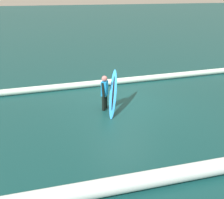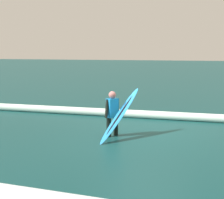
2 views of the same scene
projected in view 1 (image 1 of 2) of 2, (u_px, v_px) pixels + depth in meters
The scene contains 5 objects.
ground_plane at pixel (123, 103), 11.86m from camera, with size 162.29×162.29×0.00m, color #103F40.
surfer at pixel (105, 91), 11.03m from camera, with size 0.35×0.54×1.35m.
surfboard at pixel (113, 93), 10.97m from camera, with size 0.89×1.75×1.42m.
wave_crest_foreground at pixel (120, 81), 14.24m from camera, with size 0.30×0.30×20.47m, color white.
wave_crest_midground at pixel (141, 181), 6.72m from camera, with size 0.41×0.41×18.15m, color silver.
Camera 1 is at (3.57, 10.43, 4.39)m, focal length 46.15 mm.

